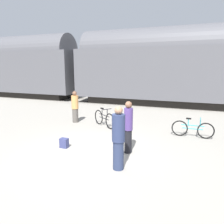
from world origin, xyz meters
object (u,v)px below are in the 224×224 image
Objects in this scene: person_in_navy at (118,138)px; bicycle_teal at (192,129)px; bicycle_black at (104,119)px; freight_train at (155,65)px; person_in_tan at (75,107)px; backpack at (64,143)px; person_in_purple at (128,127)px.

bicycle_teal is at bearing -156.73° from person_in_navy.
bicycle_teal is 1.13× the size of bicycle_black.
bicycle_black is (-1.03, -7.19, -2.57)m from freight_train.
backpack is (1.52, -3.33, -0.63)m from person_in_tan.
person_in_tan reaches higher than bicycle_black.
bicycle_black is (-3.99, 0.21, 0.04)m from bicycle_teal.
person_in_purple is (2.05, -2.73, 0.51)m from bicycle_black.
backpack is at bearing 147.64° from person_in_tan.
bicycle_black is at bearing -98.13° from freight_train.
bicycle_teal is at bearing -68.20° from freight_train.
bicycle_black is at bearing 33.96° from person_in_purple.
person_in_navy reaches higher than bicycle_teal.
person_in_purple reaches higher than bicycle_black.
freight_train is 21.79× the size of person_in_purple.
backpack is at bearing -96.75° from freight_train.
bicycle_teal is at bearing 34.75° from backpack.
backpack is (-2.24, -0.38, -0.72)m from person_in_purple.
bicycle_black is 3.45m from person_in_purple.
person_in_navy reaches higher than bicycle_black.
person_in_purple is (3.76, -2.95, 0.09)m from person_in_tan.
bicycle_teal is 0.95× the size of person_in_purple.
bicycle_teal is 5.09m from backpack.
bicycle_teal is (2.96, -7.41, -2.60)m from freight_train.
person_in_navy reaches higher than person_in_purple.
person_in_tan is at bearing 114.54° from backpack.
bicycle_black is at bearing 176.95° from bicycle_teal.
bicycle_black is at bearing 86.47° from backpack.
backpack is at bearing -145.25° from bicycle_teal.
freight_train is at bearing -124.92° from person_in_navy.
person_in_purple is 1.25m from person_in_navy.
bicycle_black is 4.55m from person_in_navy.
freight_train is at bearing -78.35° from person_in_tan.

